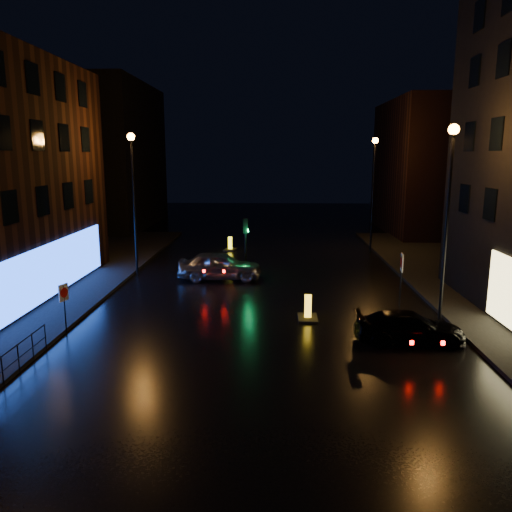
% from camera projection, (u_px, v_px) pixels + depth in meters
% --- Properties ---
extents(ground, '(120.00, 120.00, 0.00)m').
position_uv_depth(ground, '(259.00, 376.00, 16.38)').
color(ground, black).
rests_on(ground, ground).
extents(building_far_left, '(8.00, 16.00, 14.00)m').
position_uv_depth(building_far_left, '(109.00, 156.00, 49.80)').
color(building_far_left, black).
rests_on(building_far_left, ground).
extents(building_far_right, '(8.00, 14.00, 12.00)m').
position_uv_depth(building_far_right, '(431.00, 167.00, 46.03)').
color(building_far_right, black).
rests_on(building_far_right, ground).
extents(street_lamp_lfar, '(0.44, 0.44, 8.37)m').
position_uv_depth(street_lamp_lfar, '(133.00, 182.00, 29.24)').
color(street_lamp_lfar, black).
rests_on(street_lamp_lfar, ground).
extents(street_lamp_rnear, '(0.44, 0.44, 8.37)m').
position_uv_depth(street_lamp_rnear, '(449.00, 193.00, 20.89)').
color(street_lamp_rnear, black).
rests_on(street_lamp_rnear, ground).
extents(street_lamp_rfar, '(0.44, 0.44, 8.37)m').
position_uv_depth(street_lamp_rfar, '(374.00, 177.00, 36.56)').
color(street_lamp_rfar, black).
rests_on(street_lamp_rfar, ground).
extents(traffic_signal, '(1.40, 2.40, 3.45)m').
position_uv_depth(traffic_signal, '(246.00, 267.00, 30.03)').
color(traffic_signal, black).
rests_on(traffic_signal, ground).
extents(guard_railing, '(0.05, 6.04, 1.00)m').
position_uv_depth(guard_railing, '(2.00, 364.00, 15.52)').
color(guard_railing, black).
rests_on(guard_railing, ground).
extents(silver_hatchback, '(4.88, 2.14, 1.64)m').
position_uv_depth(silver_hatchback, '(220.00, 266.00, 28.94)').
color(silver_hatchback, '#A8ABAF').
rests_on(silver_hatchback, ground).
extents(dark_sedan, '(4.21, 1.77, 1.21)m').
position_uv_depth(dark_sedan, '(409.00, 328.00, 19.16)').
color(dark_sedan, black).
rests_on(dark_sedan, ground).
extents(bollard_near, '(0.86, 1.28, 1.11)m').
position_uv_depth(bollard_near, '(308.00, 314.00, 21.98)').
color(bollard_near, black).
rests_on(bollard_near, ground).
extents(bollard_far, '(1.01, 1.31, 1.03)m').
position_uv_depth(bollard_far, '(230.00, 247.00, 37.96)').
color(bollard_far, black).
rests_on(bollard_far, ground).
extents(road_sign_left, '(0.20, 0.49, 2.09)m').
position_uv_depth(road_sign_left, '(64.00, 297.00, 19.87)').
color(road_sign_left, black).
rests_on(road_sign_left, ground).
extents(road_sign_right, '(0.14, 0.63, 2.60)m').
position_uv_depth(road_sign_right, '(402.00, 267.00, 23.45)').
color(road_sign_right, black).
rests_on(road_sign_right, ground).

